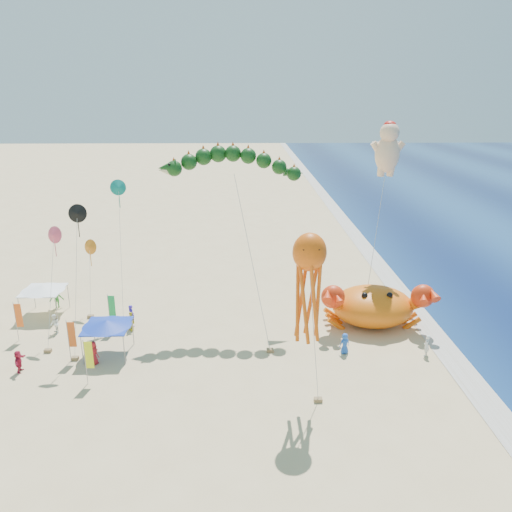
{
  "coord_description": "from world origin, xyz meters",
  "views": [
    {
      "loc": [
        -2.87,
        -33.47,
        18.11
      ],
      "look_at": [
        -2.0,
        2.0,
        6.5
      ],
      "focal_mm": 35.0,
      "sensor_mm": 36.0,
      "label": 1
    }
  ],
  "objects_px": {
    "octopus_kite": "(309,279)",
    "canopy_blue": "(107,324)",
    "dragon_kite": "(232,167)",
    "crab_inflatable": "(373,305)",
    "cherub_kite": "(388,148)",
    "canopy_white": "(43,288)"
  },
  "relations": [
    {
      "from": "octopus_kite",
      "to": "canopy_blue",
      "type": "relative_size",
      "value": 3.11
    },
    {
      "from": "canopy_blue",
      "to": "dragon_kite",
      "type": "bearing_deg",
      "value": 37.43
    },
    {
      "from": "dragon_kite",
      "to": "octopus_kite",
      "type": "distance_m",
      "value": 14.48
    },
    {
      "from": "crab_inflatable",
      "to": "dragon_kite",
      "type": "relative_size",
      "value": 0.65
    },
    {
      "from": "crab_inflatable",
      "to": "canopy_blue",
      "type": "height_order",
      "value": "crab_inflatable"
    },
    {
      "from": "cherub_kite",
      "to": "canopy_white",
      "type": "distance_m",
      "value": 31.49
    },
    {
      "from": "octopus_kite",
      "to": "canopy_blue",
      "type": "distance_m",
      "value": 15.86
    },
    {
      "from": "dragon_kite",
      "to": "canopy_white",
      "type": "distance_m",
      "value": 19.04
    },
    {
      "from": "cherub_kite",
      "to": "canopy_blue",
      "type": "height_order",
      "value": "cherub_kite"
    },
    {
      "from": "crab_inflatable",
      "to": "canopy_blue",
      "type": "relative_size",
      "value": 2.58
    },
    {
      "from": "cherub_kite",
      "to": "canopy_white",
      "type": "height_order",
      "value": "cherub_kite"
    },
    {
      "from": "crab_inflatable",
      "to": "cherub_kite",
      "type": "bearing_deg",
      "value": 72.34
    },
    {
      "from": "canopy_white",
      "to": "canopy_blue",
      "type": "bearing_deg",
      "value": -44.25
    },
    {
      "from": "crab_inflatable",
      "to": "canopy_blue",
      "type": "bearing_deg",
      "value": -167.72
    },
    {
      "from": "crab_inflatable",
      "to": "dragon_kite",
      "type": "height_order",
      "value": "dragon_kite"
    },
    {
      "from": "cherub_kite",
      "to": "octopus_kite",
      "type": "relative_size",
      "value": 1.48
    },
    {
      "from": "cherub_kite",
      "to": "canopy_blue",
      "type": "relative_size",
      "value": 4.6
    },
    {
      "from": "dragon_kite",
      "to": "cherub_kite",
      "type": "relative_size",
      "value": 0.87
    },
    {
      "from": "canopy_white",
      "to": "cherub_kite",
      "type": "bearing_deg",
      "value": 5.76
    },
    {
      "from": "octopus_kite",
      "to": "canopy_white",
      "type": "bearing_deg",
      "value": 147.63
    },
    {
      "from": "crab_inflatable",
      "to": "canopy_white",
      "type": "xyz_separation_m",
      "value": [
        -27.49,
        2.58,
        0.72
      ]
    },
    {
      "from": "cherub_kite",
      "to": "canopy_blue",
      "type": "distance_m",
      "value": 26.71
    }
  ]
}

